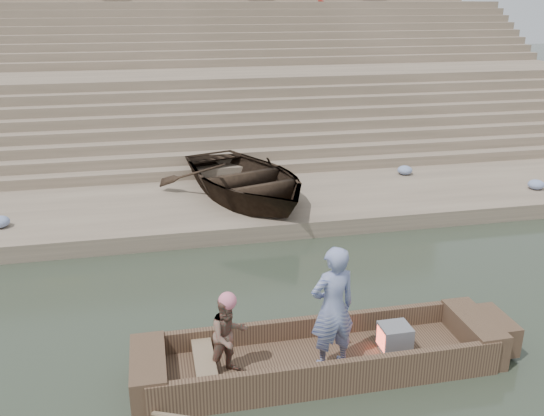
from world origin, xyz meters
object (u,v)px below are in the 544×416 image
object	(u,v)px
rowing_man	(229,336)
standing_man	(333,308)
beached_rowboat	(246,179)
main_rowboat	(320,364)
television	(394,337)

from	to	relation	value
rowing_man	standing_man	bearing A→B (deg)	-26.31
beached_rowboat	main_rowboat	bearing A→B (deg)	-107.84
main_rowboat	beached_rowboat	world-z (taller)	beached_rowboat
standing_man	beached_rowboat	xyz separation A→B (m)	(-0.03, 7.30, -0.25)
rowing_man	television	distance (m)	2.62
main_rowboat	beached_rowboat	bearing A→B (deg)	89.46
main_rowboat	television	size ratio (longest dim) A/B	10.87
standing_man	rowing_man	size ratio (longest dim) A/B	1.54
beached_rowboat	rowing_man	bearing A→B (deg)	-118.84
main_rowboat	beached_rowboat	distance (m)	7.15
standing_man	beached_rowboat	distance (m)	7.31
rowing_man	beached_rowboat	bearing A→B (deg)	56.38
standing_man	television	world-z (taller)	standing_man
standing_man	rowing_man	world-z (taller)	standing_man
main_rowboat	television	world-z (taller)	television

